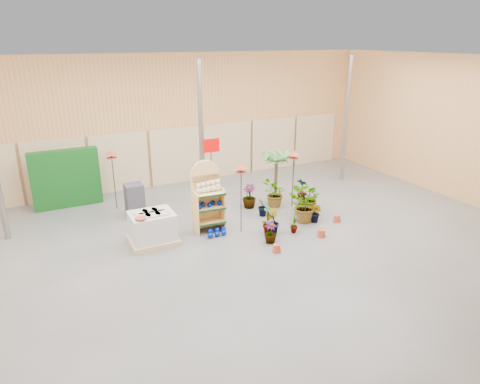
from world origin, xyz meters
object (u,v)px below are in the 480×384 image
Objects in this scene: pallet_stack at (153,228)px; potted_plant_2 at (303,206)px; bird_table_front at (241,168)px; display_shelf at (207,199)px.

potted_plant_2 is at bearing -7.48° from pallet_stack.
bird_table_front is (2.32, -0.38, 1.37)m from pallet_stack.
bird_table_front is (0.73, -0.58, 0.91)m from display_shelf.
display_shelf is at bearing 163.41° from potted_plant_2.
potted_plant_2 is at bearing -12.68° from display_shelf.
bird_table_front is at bearing -34.62° from display_shelf.
display_shelf reaches higher than pallet_stack.
display_shelf reaches higher than bird_table_front.
display_shelf is 1.67m from pallet_stack.
potted_plant_2 reaches higher than pallet_stack.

